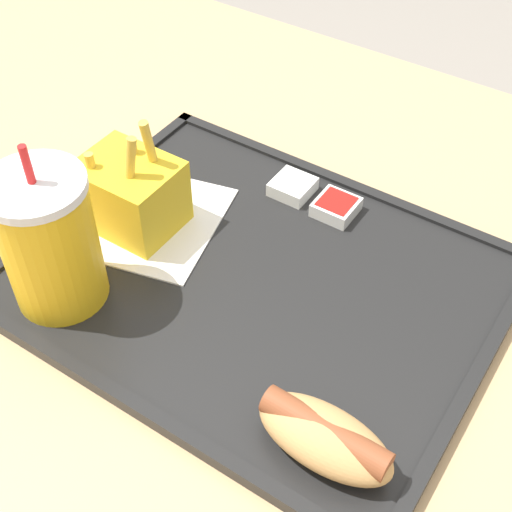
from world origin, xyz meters
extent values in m
cube|color=tan|center=(0.00, 0.00, 0.35)|extent=(1.47, 0.86, 0.71)
cube|color=black|center=(-0.04, 0.02, 0.71)|extent=(0.43, 0.35, 0.01)
cube|color=black|center=(-0.04, -0.15, 0.72)|extent=(0.43, 0.01, 0.00)
cube|color=black|center=(-0.04, 0.18, 0.72)|extent=(0.43, 0.01, 0.00)
cube|color=black|center=(-0.25, 0.02, 0.72)|extent=(0.01, 0.35, 0.00)
cube|color=black|center=(0.18, 0.02, 0.72)|extent=(0.01, 0.35, 0.00)
cube|color=white|center=(0.11, 0.01, 0.72)|extent=(0.20, 0.18, 0.00)
cylinder|color=gold|center=(0.10, 0.13, 0.78)|extent=(0.08, 0.08, 0.12)
cylinder|color=silver|center=(0.10, 0.13, 0.84)|extent=(0.09, 0.09, 0.01)
cylinder|color=red|center=(0.10, 0.13, 0.87)|extent=(0.01, 0.01, 0.03)
ellipsoid|color=tan|center=(-0.18, 0.14, 0.74)|extent=(0.11, 0.05, 0.04)
cylinder|color=brown|center=(-0.18, 0.14, 0.75)|extent=(0.10, 0.02, 0.02)
cube|color=gold|center=(0.11, 0.02, 0.75)|extent=(0.09, 0.07, 0.07)
cylinder|color=gold|center=(0.13, 0.04, 0.78)|extent=(0.01, 0.01, 0.06)
cylinder|color=gold|center=(0.10, 0.03, 0.79)|extent=(0.02, 0.02, 0.09)
cylinder|color=gold|center=(0.12, 0.00, 0.78)|extent=(0.01, 0.01, 0.06)
cylinder|color=gold|center=(0.09, 0.00, 0.80)|extent=(0.01, 0.02, 0.08)
cube|color=silver|center=(0.00, -0.11, 0.73)|extent=(0.04, 0.04, 0.01)
cube|color=white|center=(0.00, -0.11, 0.73)|extent=(0.03, 0.03, 0.00)
cube|color=silver|center=(-0.05, -0.10, 0.73)|extent=(0.04, 0.04, 0.01)
cube|color=#B21914|center=(-0.05, -0.10, 0.73)|extent=(0.03, 0.03, 0.00)
camera|label=1|loc=(-0.28, 0.39, 1.21)|focal=50.00mm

